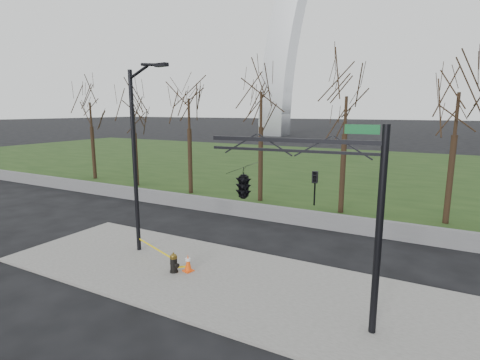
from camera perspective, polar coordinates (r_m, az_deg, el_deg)
The scene contains 10 objects.
ground at distance 14.82m, azimuth -4.00°, elevation -14.75°, with size 500.00×500.00×0.00m, color black.
sidewalk at distance 14.80m, azimuth -4.01°, elevation -14.58°, with size 18.00×6.00×0.10m, color slate.
grass_strip at distance 42.36m, azimuth 18.38°, elevation 1.54°, with size 120.00×40.00×0.06m, color #1D3613.
guardrail at distance 21.40m, azimuth 7.62°, elevation -5.44°, with size 60.00×0.30×0.90m, color #59595B.
tree_row at distance 25.82m, azimuth 3.25°, elevation 5.51°, with size 38.52×4.00×8.07m.
fire_hydrant at distance 15.14m, azimuth -10.05°, elevation -12.38°, with size 0.51×0.33×0.81m.
traffic_cone at distance 15.15m, azimuth -7.93°, elevation -12.41°, with size 0.44×0.44×0.69m.
street_light at distance 16.65m, azimuth -15.42°, elevation 4.56°, with size 2.38×0.57×8.21m.
traffic_signal_mast at distance 11.24m, azimuth 4.14°, elevation -0.70°, with size 5.09×2.52×6.00m.
caution_tape at distance 16.19m, azimuth -12.33°, elevation -10.50°, with size 3.35×1.15×0.42m.
Camera 1 is at (7.27, -11.24, 6.36)m, focal length 27.96 mm.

